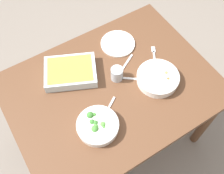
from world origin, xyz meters
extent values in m
plane|color=slate|center=(0.00, 0.00, 0.00)|extent=(6.00, 6.00, 0.00)
cube|color=brown|center=(0.00, 0.00, 0.72)|extent=(1.20, 0.90, 0.04)
cylinder|color=brown|center=(0.54, -0.39, 0.35)|extent=(0.06, 0.06, 0.70)
cylinder|color=brown|center=(-0.54, 0.39, 0.35)|extent=(0.06, 0.06, 0.70)
cylinder|color=brown|center=(0.54, 0.39, 0.35)|extent=(0.06, 0.06, 0.70)
cylinder|color=white|center=(0.25, -0.11, 0.77)|extent=(0.24, 0.24, 0.05)
torus|color=white|center=(0.25, -0.11, 0.79)|extent=(0.25, 0.25, 0.01)
cylinder|color=#B2844C|center=(0.25, -0.11, 0.77)|extent=(0.20, 0.20, 0.03)
sphere|color=silver|center=(0.28, -0.13, 0.79)|extent=(0.02, 0.02, 0.02)
sphere|color=silver|center=(0.23, -0.11, 0.79)|extent=(0.01, 0.01, 0.01)
sphere|color=#C66633|center=(0.29, -0.15, 0.79)|extent=(0.02, 0.02, 0.02)
sphere|color=#B2844C|center=(0.30, -0.11, 0.79)|extent=(0.02, 0.02, 0.02)
cylinder|color=white|center=(-0.20, -0.18, 0.77)|extent=(0.22, 0.22, 0.05)
torus|color=white|center=(-0.20, -0.18, 0.79)|extent=(0.23, 0.23, 0.01)
cylinder|color=#8CB272|center=(-0.20, -0.18, 0.77)|extent=(0.18, 0.18, 0.02)
sphere|color=#3D7A33|center=(-0.21, -0.11, 0.79)|extent=(0.04, 0.04, 0.04)
sphere|color=#569E42|center=(-0.18, -0.19, 0.79)|extent=(0.03, 0.03, 0.03)
sphere|color=#3D7A33|center=(-0.20, -0.16, 0.79)|extent=(0.03, 0.03, 0.03)
sphere|color=#478C38|center=(-0.22, -0.19, 0.79)|extent=(0.04, 0.04, 0.04)
sphere|color=#478C38|center=(-0.19, -0.12, 0.78)|extent=(0.02, 0.02, 0.02)
sphere|color=#569E42|center=(-0.21, -0.18, 0.79)|extent=(0.03, 0.03, 0.03)
sphere|color=#478C38|center=(-0.18, -0.21, 0.78)|extent=(0.02, 0.02, 0.02)
sphere|color=#3D7A33|center=(-0.22, -0.15, 0.79)|extent=(0.03, 0.03, 0.03)
cube|color=silver|center=(-0.16, 0.20, 0.77)|extent=(0.36, 0.33, 0.06)
cube|color=gold|center=(-0.16, 0.20, 0.78)|extent=(0.32, 0.29, 0.04)
cylinder|color=#B2BCC6|center=(0.06, 0.04, 0.78)|extent=(0.07, 0.07, 0.08)
cylinder|color=black|center=(0.06, 0.04, 0.77)|extent=(0.06, 0.06, 0.05)
cylinder|color=white|center=(0.20, 0.25, 0.75)|extent=(0.22, 0.22, 0.01)
cube|color=silver|center=(0.14, -0.03, 0.74)|extent=(0.12, 0.09, 0.01)
ellipsoid|color=silver|center=(0.21, -0.08, 0.75)|extent=(0.05, 0.04, 0.01)
cube|color=silver|center=(-0.08, -0.10, 0.74)|extent=(0.12, 0.09, 0.01)
ellipsoid|color=silver|center=(-0.15, -0.15, 0.75)|extent=(0.05, 0.04, 0.01)
cube|color=silver|center=(0.17, 0.10, 0.74)|extent=(0.13, 0.08, 0.01)
ellipsoid|color=silver|center=(0.10, 0.06, 0.75)|extent=(0.05, 0.04, 0.01)
cube|color=silver|center=(0.33, 0.02, 0.74)|extent=(0.08, 0.13, 0.01)
cube|color=silver|center=(0.37, 0.10, 0.74)|extent=(0.04, 0.05, 0.01)
camera|label=1|loc=(-0.42, -0.68, 2.07)|focal=42.84mm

